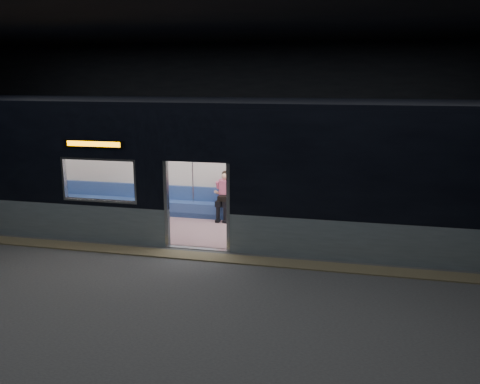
% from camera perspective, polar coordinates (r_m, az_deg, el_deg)
% --- Properties ---
extents(station_floor, '(24.00, 14.00, 0.01)m').
position_cam_1_polar(station_floor, '(10.95, -6.42, -8.18)').
color(station_floor, '#47494C').
rests_on(station_floor, ground).
extents(station_envelope, '(24.00, 14.00, 5.00)m').
position_cam_1_polar(station_envelope, '(10.23, -6.94, 11.39)').
color(station_envelope, black).
rests_on(station_envelope, station_floor).
extents(tactile_strip, '(22.80, 0.50, 0.03)m').
position_cam_1_polar(tactile_strip, '(11.43, -5.51, -7.13)').
color(tactile_strip, '#8C7F59').
rests_on(tactile_strip, station_floor).
extents(metro_car, '(18.00, 3.04, 3.35)m').
position_cam_1_polar(metro_car, '(12.81, -2.87, 3.57)').
color(metro_car, '#8E9FAA').
rests_on(metro_car, station_floor).
extents(passenger, '(0.40, 0.68, 1.34)m').
position_cam_1_polar(passenger, '(13.97, -1.72, -0.06)').
color(passenger, black).
rests_on(passenger, metro_car).
extents(handbag, '(0.29, 0.25, 0.14)m').
position_cam_1_polar(handbag, '(13.78, -1.86, -0.72)').
color(handbag, black).
rests_on(handbag, passenger).
extents(transit_map, '(1.04, 0.03, 0.68)m').
position_cam_1_polar(transit_map, '(13.71, 16.09, 2.18)').
color(transit_map, white).
rests_on(transit_map, metro_car).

